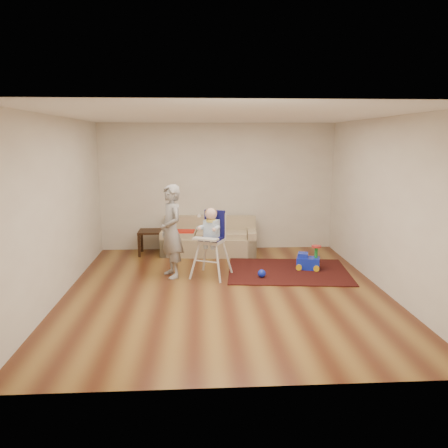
{
  "coord_description": "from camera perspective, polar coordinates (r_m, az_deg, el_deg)",
  "views": [
    {
      "loc": [
        -0.42,
        -6.57,
        2.36
      ],
      "look_at": [
        0.0,
        0.4,
        1.0
      ],
      "focal_mm": 35.0,
      "sensor_mm": 36.0,
      "label": 1
    }
  ],
  "objects": [
    {
      "name": "ground",
      "position": [
        7.0,
        0.2,
        -8.7
      ],
      "size": [
        5.5,
        5.5,
        0.0
      ],
      "primitive_type": "plane",
      "color": "#4B2212",
      "rests_on": "ground"
    },
    {
      "name": "room_envelope",
      "position": [
        7.13,
        -0.06,
        7.11
      ],
      "size": [
        5.04,
        5.52,
        2.72
      ],
      "color": "beige",
      "rests_on": "ground"
    },
    {
      "name": "adult",
      "position": [
        7.54,
        -6.9,
        -0.96
      ],
      "size": [
        0.59,
        0.69,
        1.61
      ],
      "primitive_type": "imported",
      "rotation": [
        0.0,
        0.0,
        -1.15
      ],
      "color": "#98979A",
      "rests_on": "ground"
    },
    {
      "name": "ride_on_toy",
      "position": [
        8.16,
        10.96,
        -4.24
      ],
      "size": [
        0.48,
        0.4,
        0.45
      ],
      "primitive_type": null,
      "rotation": [
        0.0,
        0.0,
        -0.29
      ],
      "color": "#1429D1",
      "rests_on": "area_rug"
    },
    {
      "name": "toy_ball",
      "position": [
        7.6,
        4.95,
        -6.44
      ],
      "size": [
        0.14,
        0.14,
        0.14
      ],
      "primitive_type": "sphere",
      "color": "#1429D1",
      "rests_on": "area_rug"
    },
    {
      "name": "side_table",
      "position": [
        9.21,
        -9.48,
        -2.37
      ],
      "size": [
        0.5,
        0.5,
        0.5
      ],
      "primitive_type": null,
      "color": "black",
      "rests_on": "ground"
    },
    {
      "name": "high_chair",
      "position": [
        7.54,
        -1.69,
        -2.59
      ],
      "size": [
        0.75,
        0.75,
        1.22
      ],
      "rotation": [
        0.0,
        0.0,
        -0.43
      ],
      "color": "silver",
      "rests_on": "ground"
    },
    {
      "name": "sofa",
      "position": [
        9.1,
        -1.96,
        -1.59
      ],
      "size": [
        2.02,
        0.98,
        0.75
      ],
      "rotation": [
        0.0,
        0.0,
        -0.1
      ],
      "color": "tan",
      "rests_on": "ground"
    },
    {
      "name": "area_rug",
      "position": [
        8.04,
        8.38,
        -6.12
      ],
      "size": [
        2.3,
        1.82,
        0.02
      ],
      "primitive_type": "cube",
      "rotation": [
        0.0,
        0.0,
        -0.11
      ],
      "color": "black",
      "rests_on": "ground"
    }
  ]
}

